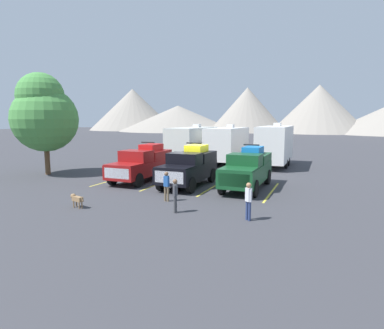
% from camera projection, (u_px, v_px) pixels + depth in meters
% --- Properties ---
extents(ground_plane, '(240.00, 240.00, 0.00)m').
position_uv_depth(ground_plane, '(192.00, 182.00, 21.95)').
color(ground_plane, '#38383D').
extents(pickup_truck_a, '(2.24, 5.50, 2.60)m').
position_uv_depth(pickup_truck_a, '(142.00, 163.00, 22.51)').
color(pickup_truck_a, maroon).
rests_on(pickup_truck_a, ground).
extents(pickup_truck_b, '(2.24, 5.32, 2.68)m').
position_uv_depth(pickup_truck_b, '(189.00, 166.00, 20.81)').
color(pickup_truck_b, black).
rests_on(pickup_truck_b, ground).
extents(pickup_truck_c, '(2.16, 5.81, 2.62)m').
position_uv_depth(pickup_truck_c, '(248.00, 168.00, 19.94)').
color(pickup_truck_c, '#144723').
rests_on(pickup_truck_c, ground).
extents(lot_stripe_a, '(0.12, 5.50, 0.01)m').
position_uv_depth(lot_stripe_a, '(116.00, 179.00, 23.06)').
color(lot_stripe_a, gold).
rests_on(lot_stripe_a, ground).
extents(lot_stripe_b, '(0.12, 5.50, 0.01)m').
position_uv_depth(lot_stripe_b, '(161.00, 183.00, 21.73)').
color(lot_stripe_b, gold).
rests_on(lot_stripe_b, ground).
extents(lot_stripe_c, '(0.12, 5.50, 0.01)m').
position_uv_depth(lot_stripe_c, '(213.00, 187.00, 20.39)').
color(lot_stripe_c, gold).
rests_on(lot_stripe_c, ground).
extents(lot_stripe_d, '(0.12, 5.50, 0.01)m').
position_uv_depth(lot_stripe_d, '(272.00, 192.00, 19.05)').
color(lot_stripe_d, gold).
rests_on(lot_stripe_d, ground).
extents(camper_trailer_a, '(2.50, 8.75, 3.70)m').
position_uv_depth(camper_trailer_a, '(193.00, 143.00, 31.41)').
color(camper_trailer_a, silver).
rests_on(camper_trailer_a, ground).
extents(camper_trailer_b, '(2.61, 7.90, 3.68)m').
position_uv_depth(camper_trailer_b, '(227.00, 143.00, 30.92)').
color(camper_trailer_b, white).
rests_on(camper_trailer_b, ground).
extents(camper_trailer_c, '(2.44, 8.24, 3.85)m').
position_uv_depth(camper_trailer_c, '(275.00, 144.00, 29.10)').
color(camper_trailer_c, white).
rests_on(camper_trailer_c, ground).
extents(person_a, '(0.30, 0.29, 1.59)m').
position_uv_depth(person_a, '(249.00, 199.00, 13.59)').
color(person_a, navy).
rests_on(person_a, ground).
extents(person_b, '(0.34, 0.21, 1.53)m').
position_uv_depth(person_b, '(166.00, 184.00, 16.78)').
color(person_b, '#726047').
rests_on(person_b, ground).
extents(person_c, '(0.22, 0.33, 1.53)m').
position_uv_depth(person_c, '(175.00, 193.00, 14.73)').
color(person_c, '#3F3F42').
rests_on(person_c, ground).
extents(dog, '(0.87, 0.40, 0.65)m').
position_uv_depth(dog, '(76.00, 199.00, 15.64)').
color(dog, olive).
rests_on(dog, ground).
extents(tree_a, '(4.83, 4.83, 7.56)m').
position_uv_depth(tree_a, '(44.00, 113.00, 24.45)').
color(tree_a, brown).
rests_on(tree_a, ground).
extents(mountain_ridge, '(154.05, 43.28, 16.01)m').
position_uv_depth(mountain_ridge, '(273.00, 113.00, 106.64)').
color(mountain_ridge, gray).
rests_on(mountain_ridge, ground).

